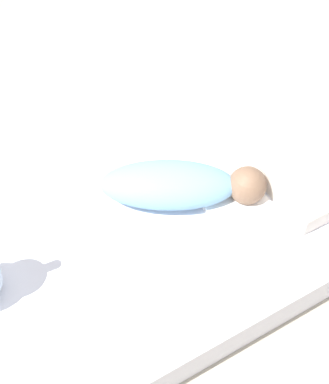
# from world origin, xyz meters

# --- Properties ---
(ground_plane) EXTENTS (12.00, 12.00, 0.00)m
(ground_plane) POSITION_xyz_m (0.00, 0.00, 0.00)
(ground_plane) COLOR #B2A893
(bed_mattress) EXTENTS (1.51, 0.97, 0.16)m
(bed_mattress) POSITION_xyz_m (0.00, 0.00, 0.08)
(bed_mattress) COLOR white
(bed_mattress) RESTS_ON ground_plane
(burp_cloth) EXTENTS (0.20, 0.19, 0.02)m
(burp_cloth) POSITION_xyz_m (-0.21, 0.11, 0.17)
(burp_cloth) COLOR white
(burp_cloth) RESTS_ON bed_mattress
(swaddled_baby) EXTENTS (0.52, 0.38, 0.13)m
(swaddled_baby) POSITION_xyz_m (-0.08, -0.00, 0.22)
(swaddled_baby) COLOR #7FB7E5
(swaddled_baby) RESTS_ON bed_mattress
(pillow) EXTENTS (0.38, 0.33, 0.08)m
(pillow) POSITION_xyz_m (-0.52, 0.15, 0.20)
(pillow) COLOR white
(pillow) RESTS_ON bed_mattress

